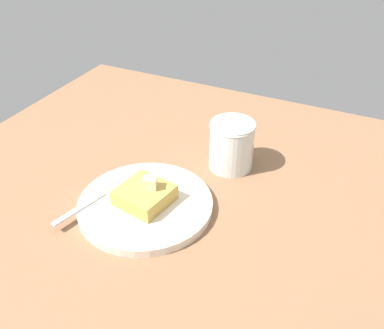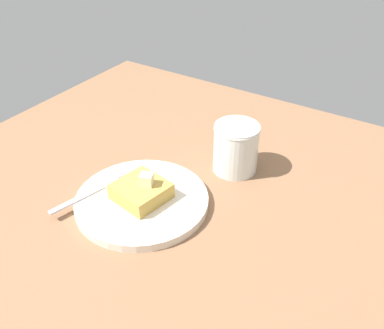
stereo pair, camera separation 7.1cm
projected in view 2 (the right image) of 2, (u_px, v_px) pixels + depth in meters
The scene contains 6 objects.
table_surface at pixel (172, 239), 64.95cm from camera, with size 100.92×100.92×2.06cm, color #855E41.
plate at pixel (142, 200), 69.50cm from camera, with size 21.68×21.68×1.39cm.
toast_slice_center at pixel (141, 191), 68.40cm from camera, with size 7.60×7.68×2.65cm, color gold.
butter_pat_primary at pixel (147, 180), 67.09cm from camera, with size 1.99×1.79×1.99cm, color beige.
fork at pixel (99, 188), 70.83cm from camera, with size 15.86×5.35×0.36cm.
syrup_jar at pixel (238, 151), 75.68cm from camera, with size 8.13×8.13×8.93cm.
Camera 2 is at (-37.82, -27.55, 47.57)cm, focal length 40.00 mm.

